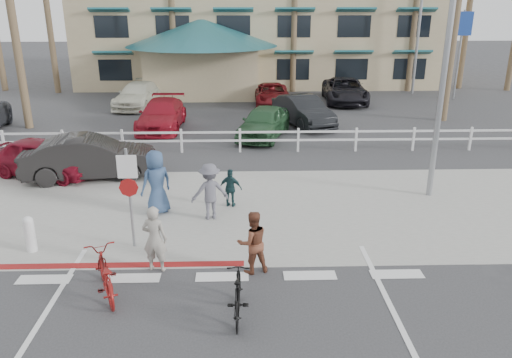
{
  "coord_description": "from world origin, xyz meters",
  "views": [
    {
      "loc": [
        0.48,
        -9.32,
        5.93
      ],
      "look_at": [
        0.84,
        3.02,
        1.5
      ],
      "focal_mm": 35.0,
      "sensor_mm": 36.0,
      "label": 1
    }
  ],
  "objects_px": {
    "bike_black": "(238,295)",
    "car_white_sedan": "(90,157)",
    "sign_post": "(130,193)",
    "bike_red": "(105,275)",
    "car_red_compact": "(43,157)"
  },
  "relations": [
    {
      "from": "bike_black",
      "to": "car_white_sedan",
      "type": "height_order",
      "value": "car_white_sedan"
    },
    {
      "from": "sign_post",
      "to": "bike_black",
      "type": "relative_size",
      "value": 1.79
    },
    {
      "from": "sign_post",
      "to": "bike_red",
      "type": "relative_size",
      "value": 1.57
    },
    {
      "from": "bike_red",
      "to": "bike_black",
      "type": "xyz_separation_m",
      "value": [
        2.81,
        -0.87,
        -0.0
      ]
    },
    {
      "from": "car_white_sedan",
      "to": "sign_post",
      "type": "bearing_deg",
      "value": -164.05
    },
    {
      "from": "bike_red",
      "to": "car_white_sedan",
      "type": "bearing_deg",
      "value": -94.93
    },
    {
      "from": "sign_post",
      "to": "car_red_compact",
      "type": "bearing_deg",
      "value": 127.48
    },
    {
      "from": "bike_black",
      "to": "car_red_compact",
      "type": "distance_m",
      "value": 11.11
    },
    {
      "from": "sign_post",
      "to": "car_white_sedan",
      "type": "relative_size",
      "value": 0.63
    },
    {
      "from": "sign_post",
      "to": "bike_red",
      "type": "distance_m",
      "value": 2.43
    },
    {
      "from": "bike_black",
      "to": "car_white_sedan",
      "type": "distance_m",
      "value": 9.87
    },
    {
      "from": "car_white_sedan",
      "to": "car_red_compact",
      "type": "bearing_deg",
      "value": 71.27
    },
    {
      "from": "car_white_sedan",
      "to": "car_red_compact",
      "type": "distance_m",
      "value": 1.78
    },
    {
      "from": "bike_red",
      "to": "car_red_compact",
      "type": "xyz_separation_m",
      "value": [
        -4.13,
        7.8,
        0.2
      ]
    },
    {
      "from": "bike_black",
      "to": "car_red_compact",
      "type": "bearing_deg",
      "value": -49.57
    }
  ]
}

